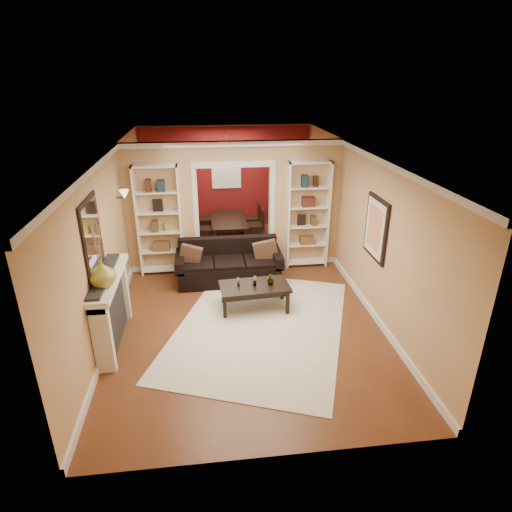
{
  "coord_description": "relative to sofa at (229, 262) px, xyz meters",
  "views": [
    {
      "loc": [
        -0.6,
        -7.45,
        3.95
      ],
      "look_at": [
        0.22,
        -0.8,
        1.06
      ],
      "focal_mm": 30.0,
      "sensor_mm": 36.0,
      "label": 1
    }
  ],
  "objects": [
    {
      "name": "dining_chair_ne",
      "position": [
        0.72,
        2.06,
        0.04
      ],
      "size": [
        0.46,
        0.46,
        0.9
      ],
      "primitive_type": "cube",
      "rotation": [
        0.0,
        0.0,
        -1.53
      ],
      "color": "black",
      "rests_on": "floor"
    },
    {
      "name": "plant_center",
      "position": [
        0.38,
        -1.18,
        0.14
      ],
      "size": [
        0.09,
        0.11,
        0.18
      ],
      "primitive_type": "imported",
      "rotation": [
        0.0,
        0.0,
        1.73
      ],
      "color": "#336626",
      "rests_on": "coffee_table"
    },
    {
      "name": "partition_wall",
      "position": [
        0.18,
        0.75,
        0.93
      ],
      "size": [
        4.5,
        0.15,
        2.7
      ],
      "primitive_type": "cube",
      "color": "tan",
      "rests_on": "floor"
    },
    {
      "name": "plant_left",
      "position": [
        0.1,
        -1.18,
        0.14
      ],
      "size": [
        0.11,
        0.11,
        0.18
      ],
      "primitive_type": "imported",
      "rotation": [
        0.0,
        0.0,
        0.85
      ],
      "color": "#336626",
      "rests_on": "coffee_table"
    },
    {
      "name": "wall_back",
      "position": [
        0.18,
        3.55,
        0.93
      ],
      "size": [
        8.0,
        0.0,
        8.0
      ],
      "primitive_type": "plane",
      "rotation": [
        1.57,
        0.0,
        0.0
      ],
      "color": "tan",
      "rests_on": "ground"
    },
    {
      "name": "wall_left",
      "position": [
        -2.07,
        -0.45,
        0.93
      ],
      "size": [
        0.0,
        8.0,
        8.0
      ],
      "primitive_type": "plane",
      "rotation": [
        1.57,
        0.0,
        1.57
      ],
      "color": "tan",
      "rests_on": "ground"
    },
    {
      "name": "area_rug",
      "position": [
        0.41,
        -1.79,
        -0.41
      ],
      "size": [
        3.79,
        4.42,
        0.01
      ],
      "primitive_type": "cube",
      "rotation": [
        0.0,
        0.0,
        -0.35
      ],
      "color": "silver",
      "rests_on": "floor"
    },
    {
      "name": "dining_chair_se",
      "position": [
        0.72,
        2.66,
        0.02
      ],
      "size": [
        0.53,
        0.53,
        0.88
      ],
      "primitive_type": "cube",
      "rotation": [
        0.0,
        0.0,
        -1.82
      ],
      "color": "black",
      "rests_on": "floor"
    },
    {
      "name": "framed_art",
      "position": [
        2.39,
        -1.45,
        1.13
      ],
      "size": [
        0.04,
        0.85,
        1.05
      ],
      "primitive_type": "cube",
      "color": "black",
      "rests_on": "wall_right"
    },
    {
      "name": "mirror",
      "position": [
        -2.05,
        -1.95,
        1.38
      ],
      "size": [
        0.03,
        0.95,
        1.1
      ],
      "primitive_type": "cube",
      "color": "silver",
      "rests_on": "wall_left"
    },
    {
      "name": "ceiling",
      "position": [
        0.18,
        -0.45,
        2.28
      ],
      "size": [
        8.0,
        8.0,
        0.0
      ],
      "primitive_type": "plane",
      "rotation": [
        3.14,
        0.0,
        0.0
      ],
      "color": "white",
      "rests_on": "ground"
    },
    {
      "name": "dining_window",
      "position": [
        0.18,
        3.48,
        1.13
      ],
      "size": [
        0.78,
        0.03,
        0.98
      ],
      "primitive_type": "cube",
      "color": "#8CA5CC",
      "rests_on": "wall_back"
    },
    {
      "name": "bookshelf_left",
      "position": [
        -1.37,
        0.58,
        0.73
      ],
      "size": [
        0.9,
        0.3,
        2.3
      ],
      "primitive_type": "cube",
      "color": "white",
      "rests_on": "floor"
    },
    {
      "name": "wall_sconce",
      "position": [
        -1.97,
        0.1,
        1.41
      ],
      "size": [
        0.18,
        0.18,
        0.22
      ],
      "primitive_type": "cube",
      "color": "#FFE0A5",
      "rests_on": "wall_left"
    },
    {
      "name": "wall_right",
      "position": [
        2.43,
        -0.45,
        0.93
      ],
      "size": [
        0.0,
        8.0,
        8.0
      ],
      "primitive_type": "plane",
      "rotation": [
        1.57,
        0.0,
        -1.57
      ],
      "color": "tan",
      "rests_on": "ground"
    },
    {
      "name": "floor",
      "position": [
        0.18,
        -0.45,
        -0.42
      ],
      "size": [
        8.0,
        8.0,
        0.0
      ],
      "primitive_type": "plane",
      "color": "brown",
      "rests_on": "ground"
    },
    {
      "name": "sofa",
      "position": [
        0.0,
        0.0,
        0.0
      ],
      "size": [
        2.12,
        0.92,
        0.83
      ],
      "primitive_type": "cube",
      "color": "black",
      "rests_on": "floor"
    },
    {
      "name": "plant_right",
      "position": [
        0.67,
        -1.18,
        0.16
      ],
      "size": [
        0.17,
        0.17,
        0.21
      ],
      "primitive_type": "imported",
      "rotation": [
        0.0,
        0.0,
        3.98
      ],
      "color": "#336626",
      "rests_on": "coffee_table"
    },
    {
      "name": "pillow_right",
      "position": [
        0.75,
        -0.02,
        0.23
      ],
      "size": [
        0.48,
        0.17,
        0.47
      ],
      "primitive_type": "cube",
      "rotation": [
        0.0,
        0.0,
        -0.08
      ],
      "color": "brown",
      "rests_on": "sofa"
    },
    {
      "name": "fireplace",
      "position": [
        -1.91,
        -1.95,
        0.16
      ],
      "size": [
        0.32,
        1.7,
        1.16
      ],
      "primitive_type": "cube",
      "color": "white",
      "rests_on": "floor"
    },
    {
      "name": "red_back_panel",
      "position": [
        0.18,
        3.52,
        0.9
      ],
      "size": [
        4.44,
        0.04,
        2.64
      ],
      "primitive_type": "cube",
      "color": "maroon",
      "rests_on": "floor"
    },
    {
      "name": "coffee_table",
      "position": [
        0.38,
        -1.18,
        -0.18
      ],
      "size": [
        1.27,
        0.75,
        0.46
      ],
      "primitive_type": "cube",
      "rotation": [
        0.0,
        0.0,
        0.08
      ],
      "color": "black",
      "rests_on": "floor"
    },
    {
      "name": "dining_chair_nw",
      "position": [
        -0.38,
        2.06,
        -0.01
      ],
      "size": [
        0.42,
        0.42,
        0.81
      ],
      "primitive_type": "cube",
      "rotation": [
        0.0,
        0.0,
        1.62
      ],
      "color": "black",
      "rests_on": "floor"
    },
    {
      "name": "chandelier",
      "position": [
        0.18,
        2.25,
        1.6
      ],
      "size": [
        0.5,
        0.5,
        0.3
      ],
      "primitive_type": "cube",
      "color": "#332617",
      "rests_on": "ceiling"
    },
    {
      "name": "pillow_left",
      "position": [
        -0.75,
        -0.02,
        0.2
      ],
      "size": [
        0.44,
        0.21,
        0.42
      ],
      "primitive_type": "cube",
      "rotation": [
        0.0,
        0.0,
        -0.22
      ],
      "color": "brown",
      "rests_on": "sofa"
    },
    {
      "name": "bookshelf_right",
      "position": [
        1.73,
        0.58,
        0.73
      ],
      "size": [
        0.9,
        0.3,
        2.3
      ],
      "primitive_type": "cube",
      "color": "white",
      "rests_on": "floor"
    },
    {
      "name": "dining_chair_sw",
      "position": [
        -0.38,
        2.66,
        0.06
      ],
      "size": [
        0.47,
        0.47,
        0.94
      ],
      "primitive_type": "cube",
      "rotation": [
        0.0,
        0.0,
        1.56
      ],
      "color": "black",
      "rests_on": "floor"
    },
    {
      "name": "dining_table",
      "position": [
        0.17,
        2.36,
        -0.14
      ],
      "size": [
        1.57,
        0.88,
        0.55
      ],
      "primitive_type": "imported",
      "rotation": [
        0.0,
        0.0,
        1.57
      ],
      "color": "black",
      "rests_on": "floor"
    },
    {
      "name": "wall_front",
      "position": [
        0.18,
        -4.45,
        0.93
      ],
      "size": [
        8.0,
        0.0,
        8.0
      ],
      "primitive_type": "plane",
      "rotation": [
        -1.57,
        0.0,
        0.0
      ],
      "color": "tan",
      "rests_on": "ground"
    },
    {
      "name": "vase",
      "position": [
        -1.91,
        -2.28,
        0.95
      ],
      "size": [
        0.39,
        0.39,
        0.4
      ],
      "primitive_type": "imported",
      "rotation": [
        0.0,
        0.0,
        0.02
      ],
      "color": "olive",
      "rests_on": "fireplace"
    }
  ]
}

